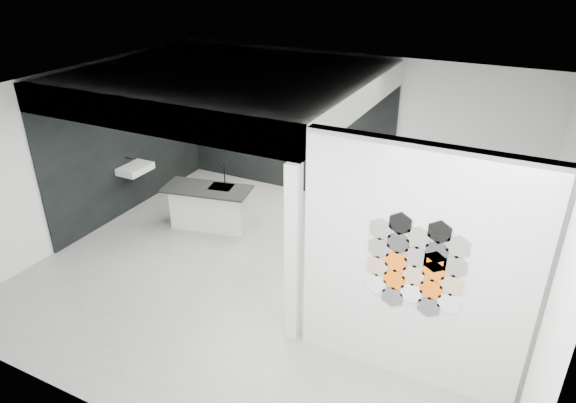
# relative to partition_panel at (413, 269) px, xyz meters

# --- Properties ---
(floor) EXTENTS (7.00, 6.00, 0.01)m
(floor) POSITION_rel_partition_panel_xyz_m (-2.23, 1.00, -1.40)
(floor) COLOR gray
(partition_panel) EXTENTS (2.45, 0.15, 2.80)m
(partition_panel) POSITION_rel_partition_panel_xyz_m (0.00, 0.00, 0.00)
(partition_panel) COLOR silver
(partition_panel) RESTS_ON floor
(bay_clad_back) EXTENTS (4.40, 0.04, 2.35)m
(bay_clad_back) POSITION_rel_partition_panel_xyz_m (-3.52, 3.97, -0.22)
(bay_clad_back) COLOR black
(bay_clad_back) RESTS_ON floor
(bay_clad_left) EXTENTS (0.04, 4.00, 2.35)m
(bay_clad_left) POSITION_rel_partition_panel_xyz_m (-5.70, 2.00, -0.22)
(bay_clad_left) COLOR black
(bay_clad_left) RESTS_ON floor
(bulkhead) EXTENTS (4.40, 4.00, 0.40)m
(bulkhead) POSITION_rel_partition_panel_xyz_m (-3.52, 2.00, 1.15)
(bulkhead) COLOR silver
(bulkhead) RESTS_ON corner_column
(corner_column) EXTENTS (0.16, 0.16, 2.35)m
(corner_column) POSITION_rel_partition_panel_xyz_m (-1.41, 0.00, -0.22)
(corner_column) COLOR silver
(corner_column) RESTS_ON floor
(fascia_beam) EXTENTS (4.40, 0.16, 0.40)m
(fascia_beam) POSITION_rel_partition_panel_xyz_m (-3.52, 0.08, 1.15)
(fascia_beam) COLOR silver
(fascia_beam) RESTS_ON corner_column
(wall_basin) EXTENTS (0.40, 0.60, 0.12)m
(wall_basin) POSITION_rel_partition_panel_xyz_m (-5.46, 1.80, -0.55)
(wall_basin) COLOR silver
(wall_basin) RESTS_ON bay_clad_left
(display_shelf) EXTENTS (3.00, 0.15, 0.04)m
(display_shelf) POSITION_rel_partition_panel_xyz_m (-3.43, 3.87, -0.10)
(display_shelf) COLOR black
(display_shelf) RESTS_ON bay_clad_back
(kitchen_island) EXTENTS (1.58, 0.94, 1.19)m
(kitchen_island) POSITION_rel_partition_panel_xyz_m (-3.93, 1.87, -1.00)
(kitchen_island) COLOR silver
(kitchen_island) RESTS_ON floor
(stockpot) EXTENTS (0.25, 0.25, 0.16)m
(stockpot) POSITION_rel_partition_panel_xyz_m (-4.35, 3.87, -0.00)
(stockpot) COLOR black
(stockpot) RESTS_ON display_shelf
(kettle) EXTENTS (0.24, 0.24, 0.17)m
(kettle) POSITION_rel_partition_panel_xyz_m (-2.50, 3.87, 0.01)
(kettle) COLOR black
(kettle) RESTS_ON display_shelf
(glass_bowl) EXTENTS (0.21, 0.21, 0.11)m
(glass_bowl) POSITION_rel_partition_panel_xyz_m (-2.08, 3.87, -0.02)
(glass_bowl) COLOR gray
(glass_bowl) RESTS_ON display_shelf
(glass_vase) EXTENTS (0.13, 0.13, 0.14)m
(glass_vase) POSITION_rel_partition_panel_xyz_m (-2.08, 3.87, -0.01)
(glass_vase) COLOR gray
(glass_vase) RESTS_ON display_shelf
(bottle_dark) EXTENTS (0.06, 0.06, 0.15)m
(bottle_dark) POSITION_rel_partition_panel_xyz_m (-3.64, 3.87, -0.00)
(bottle_dark) COLOR black
(bottle_dark) RESTS_ON display_shelf
(utensil_cup) EXTENTS (0.07, 0.07, 0.09)m
(utensil_cup) POSITION_rel_partition_panel_xyz_m (-4.27, 3.87, -0.04)
(utensil_cup) COLOR black
(utensil_cup) RESTS_ON display_shelf
(hex_tile_cluster) EXTENTS (1.04, 0.02, 1.16)m
(hex_tile_cluster) POSITION_rel_partition_panel_xyz_m (0.03, -0.09, 0.10)
(hex_tile_cluster) COLOR white
(hex_tile_cluster) RESTS_ON partition_panel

